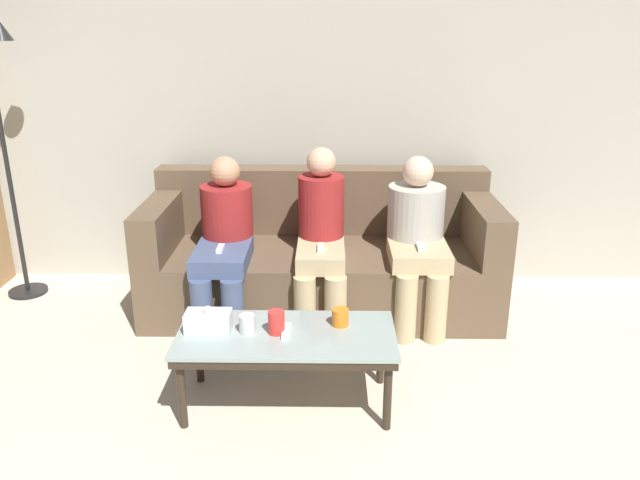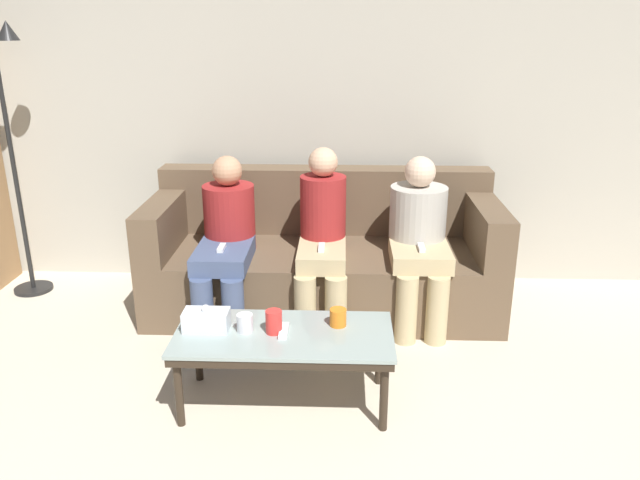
# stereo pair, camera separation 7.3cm
# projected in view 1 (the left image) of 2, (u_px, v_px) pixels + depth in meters

# --- Properties ---
(wall_back) EXTENTS (12.00, 0.06, 2.60)m
(wall_back) POSITION_uv_depth(u_px,v_px,m) (322.00, 100.00, 4.30)
(wall_back) COLOR #B7B2A3
(wall_back) RESTS_ON ground_plane
(couch) EXTENTS (2.25, 0.89, 0.87)m
(couch) POSITION_uv_depth(u_px,v_px,m) (321.00, 259.00, 4.14)
(couch) COLOR brown
(couch) RESTS_ON ground_plane
(coffee_table) EXTENTS (1.06, 0.50, 0.39)m
(coffee_table) POSITION_uv_depth(u_px,v_px,m) (287.00, 341.00, 3.02)
(coffee_table) COLOR #8C9E99
(coffee_table) RESTS_ON ground_plane
(cup_near_left) EXTENTS (0.08, 0.08, 0.11)m
(cup_near_left) POSITION_uv_depth(u_px,v_px,m) (276.00, 322.00, 2.98)
(cup_near_left) COLOR red
(cup_near_left) RESTS_ON coffee_table
(cup_near_right) EXTENTS (0.08, 0.08, 0.09)m
(cup_near_right) POSITION_uv_depth(u_px,v_px,m) (247.00, 324.00, 3.00)
(cup_near_right) COLOR silver
(cup_near_right) RESTS_ON coffee_table
(cup_far_center) EXTENTS (0.08, 0.08, 0.09)m
(cup_far_center) POSITION_uv_depth(u_px,v_px,m) (340.00, 317.00, 3.07)
(cup_far_center) COLOR orange
(cup_far_center) RESTS_ON coffee_table
(tissue_box) EXTENTS (0.22, 0.12, 0.13)m
(tissue_box) POSITION_uv_depth(u_px,v_px,m) (208.00, 321.00, 3.01)
(tissue_box) COLOR silver
(tissue_box) RESTS_ON coffee_table
(game_remote) EXTENTS (0.04, 0.15, 0.02)m
(game_remote) POSITION_uv_depth(u_px,v_px,m) (286.00, 331.00, 3.00)
(game_remote) COLOR white
(game_remote) RESTS_ON coffee_table
(standing_lamp) EXTENTS (0.31, 0.26, 1.82)m
(standing_lamp) POSITION_uv_depth(u_px,v_px,m) (5.00, 135.00, 4.04)
(standing_lamp) COLOR black
(standing_lamp) RESTS_ON ground_plane
(seated_person_left_end) EXTENTS (0.32, 0.72, 1.03)m
(seated_person_left_end) POSITION_uv_depth(u_px,v_px,m) (225.00, 238.00, 3.84)
(seated_person_left_end) COLOR #47567A
(seated_person_left_end) RESTS_ON ground_plane
(seated_person_mid_left) EXTENTS (0.31, 0.65, 1.09)m
(seated_person_mid_left) POSITION_uv_depth(u_px,v_px,m) (321.00, 235.00, 3.84)
(seated_person_mid_left) COLOR tan
(seated_person_mid_left) RESTS_ON ground_plane
(seated_person_mid_right) EXTENTS (0.35, 0.66, 1.04)m
(seated_person_mid_right) POSITION_uv_depth(u_px,v_px,m) (417.00, 235.00, 3.86)
(seated_person_mid_right) COLOR tan
(seated_person_mid_right) RESTS_ON ground_plane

